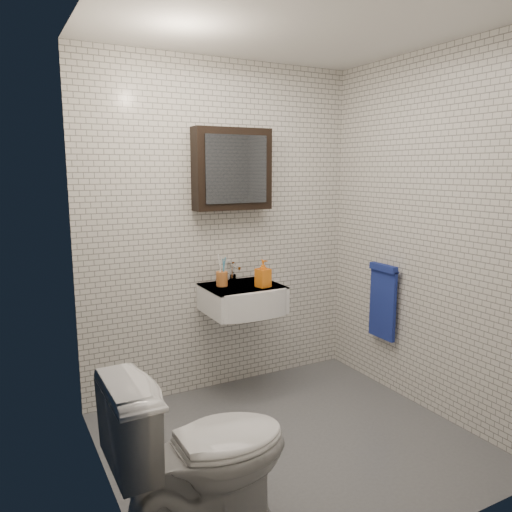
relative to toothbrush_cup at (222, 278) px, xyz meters
name	(u,v)px	position (x,y,z in m)	size (l,w,h in m)	color
ground	(291,441)	(0.09, -0.83, -0.90)	(2.20, 2.00, 0.01)	#52555B
room_shell	(294,210)	(0.09, -0.83, 0.56)	(2.22, 2.02, 2.51)	silver
washbasin	(245,299)	(0.14, -0.10, -0.15)	(0.55, 0.50, 0.20)	white
faucet	(233,273)	(0.14, 0.10, 0.01)	(0.06, 0.20, 0.15)	silver
mirror_cabinet	(232,169)	(0.14, 0.10, 0.79)	(0.60, 0.15, 0.60)	black
towel_rail	(383,298)	(1.13, -0.48, -0.18)	(0.09, 0.30, 0.58)	silver
toothbrush_cup	(222,278)	(0.00, 0.00, 0.00)	(0.09, 0.09, 0.24)	#B8672E
soap_bottle	(263,273)	(0.25, -0.17, 0.04)	(0.09, 0.09, 0.20)	orange
toilet	(201,453)	(-0.71, -1.33, -0.49)	(0.47, 0.83, 0.84)	silver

